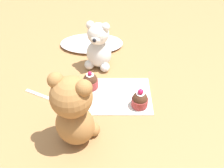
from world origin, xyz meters
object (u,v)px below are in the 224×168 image
(teddy_bear_cream, at_px, (99,47))
(cupcake_near_tan_bear, at_px, (140,100))
(cupcake_near_cream_bear, at_px, (90,81))
(teaspoon, at_px, (41,96))
(teddy_bear_tan, at_px, (74,110))

(teddy_bear_cream, relative_size, cupcake_near_tan_bear, 2.74)
(cupcake_near_cream_bear, bearing_deg, teaspoon, -164.75)
(teddy_bear_tan, relative_size, cupcake_near_tan_bear, 3.40)
(teddy_bear_tan, xyz_separation_m, cupcake_near_cream_bear, (0.03, 0.23, -0.09))
(teddy_bear_cream, height_order, teddy_bear_tan, teddy_bear_tan)
(teddy_bear_cream, bearing_deg, teaspoon, -122.91)
(teddy_bear_tan, bearing_deg, cupcake_near_tan_bear, -124.23)
(teddy_bear_cream, height_order, cupcake_near_cream_bear, teddy_bear_cream)
(teddy_bear_tan, bearing_deg, teaspoon, -29.15)
(teaspoon, bearing_deg, teddy_bear_cream, -110.98)
(cupcake_near_tan_bear, distance_m, teaspoon, 0.35)
(teddy_bear_cream, height_order, cupcake_near_tan_bear, teddy_bear_cream)
(teddy_bear_tan, xyz_separation_m, teaspoon, (-0.15, 0.18, -0.12))
(teddy_bear_cream, relative_size, cupcake_near_cream_bear, 2.78)
(cupcake_near_tan_bear, height_order, teaspoon, cupcake_near_tan_bear)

